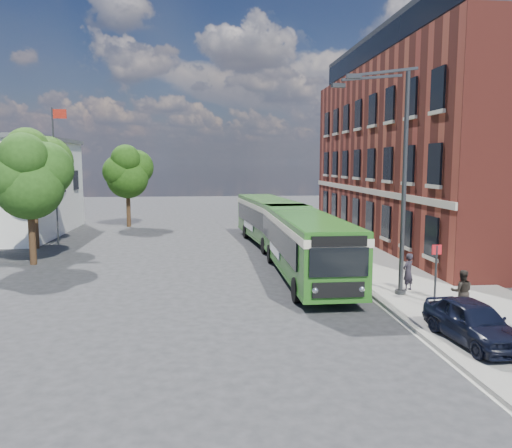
{
  "coord_description": "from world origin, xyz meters",
  "views": [
    {
      "loc": [
        -2.64,
        -21.12,
        5.47
      ],
      "look_at": [
        0.01,
        5.13,
        2.2
      ],
      "focal_mm": 35.0,
      "sensor_mm": 36.0,
      "label": 1
    }
  ],
  "objects": [
    {
      "name": "white_building",
      "position": [
        -18.0,
        18.0,
        3.66
      ],
      "size": [
        9.4,
        13.4,
        7.3
      ],
      "color": "silver",
      "rests_on": "ground"
    },
    {
      "name": "brick_office",
      "position": [
        14.0,
        12.0,
        6.97
      ],
      "size": [
        12.1,
        26.0,
        14.2
      ],
      "color": "maroon",
      "rests_on": "ground"
    },
    {
      "name": "bus_stop_sign",
      "position": [
        5.6,
        -4.2,
        1.51
      ],
      "size": [
        0.35,
        0.08,
        2.52
      ],
      "color": "#333537",
      "rests_on": "ground"
    },
    {
      "name": "tree_right",
      "position": [
        -9.17,
        22.04,
        4.71
      ],
      "size": [
        4.11,
        3.91,
        6.94
      ],
      "color": "#352413",
      "rests_on": "ground"
    },
    {
      "name": "pavement",
      "position": [
        7.0,
        8.0,
        0.07
      ],
      "size": [
        6.0,
        48.0,
        0.15
      ],
      "primitive_type": "cube",
      "color": "gray",
      "rests_on": "ground"
    },
    {
      "name": "flagpole",
      "position": [
        -12.45,
        13.0,
        4.94
      ],
      "size": [
        0.95,
        0.1,
        9.0
      ],
      "color": "#333537",
      "rests_on": "ground"
    },
    {
      "name": "parked_car",
      "position": [
        5.2,
        -7.54,
        0.79
      ],
      "size": [
        1.82,
        3.85,
        1.27
      ],
      "primitive_type": "imported",
      "rotation": [
        0.0,
        0.0,
        0.09
      ],
      "color": "black",
      "rests_on": "pavement"
    },
    {
      "name": "bus_rear",
      "position": [
        1.63,
        11.94,
        1.83
      ],
      "size": [
        3.62,
        11.3,
        3.02
      ],
      "color": "#316322",
      "rests_on": "ground"
    },
    {
      "name": "pedestrian_a",
      "position": [
        5.71,
        -1.5,
        0.93
      ],
      "size": [
        0.69,
        0.63,
        1.57
      ],
      "primitive_type": "imported",
      "rotation": [
        0.0,
        0.0,
        3.72
      ],
      "color": "#241F28",
      "rests_on": "pavement"
    },
    {
      "name": "bus_front",
      "position": [
        2.01,
        2.07,
        1.83
      ],
      "size": [
        2.66,
        12.63,
        3.02
      ],
      "color": "#27641C",
      "rests_on": "ground"
    },
    {
      "name": "pedestrian_b",
      "position": [
        6.32,
        -4.77,
        0.93
      ],
      "size": [
        0.91,
        0.8,
        1.56
      ],
      "primitive_type": "imported",
      "rotation": [
        0.0,
        0.0,
        2.82
      ],
      "color": "black",
      "rests_on": "pavement"
    },
    {
      "name": "street_lamp",
      "position": [
        4.84,
        -2.0,
        4.79
      ],
      "size": [
        2.96,
        2.38,
        9.0
      ],
      "color": "#333537",
      "rests_on": "ground"
    },
    {
      "name": "ground",
      "position": [
        0.0,
        0.0,
        0.0
      ],
      "size": [
        120.0,
        120.0,
        0.0
      ],
      "primitive_type": "plane",
      "color": "#272729",
      "rests_on": "ground"
    },
    {
      "name": "kerb_line",
      "position": [
        3.95,
        8.0,
        0.01
      ],
      "size": [
        0.12,
        48.0,
        0.01
      ],
      "primitive_type": "cube",
      "color": "beige",
      "rests_on": "ground"
    },
    {
      "name": "tree_left",
      "position": [
        -11.87,
        6.3,
        4.74
      ],
      "size": [
        4.14,
        3.94,
        6.99
      ],
      "color": "#352413",
      "rests_on": "ground"
    },
    {
      "name": "tree_mid",
      "position": [
        -13.41,
        11.56,
        5.14
      ],
      "size": [
        4.49,
        4.27,
        7.58
      ],
      "color": "#352413",
      "rests_on": "ground"
    }
  ]
}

